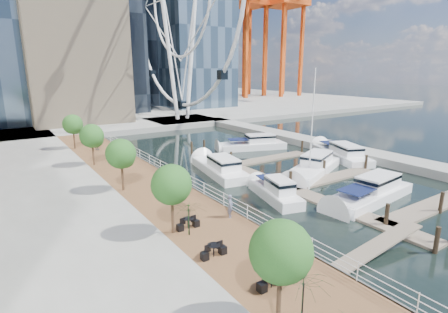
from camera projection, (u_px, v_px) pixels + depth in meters
ground at (337, 227)px, 25.90m from camera, size 520.00×520.00×0.00m
boardwalk at (145, 187)px, 33.00m from camera, size 6.00×60.00×1.00m
seawall at (174, 182)px, 34.62m from camera, size 0.25×60.00×1.00m
land_far at (68, 106)px, 107.97m from camera, size 200.00×114.00×1.00m
breakwater at (316, 143)px, 52.70m from camera, size 4.00×60.00×1.00m
pier at (183, 121)px, 75.24m from camera, size 14.00×12.00×1.00m
railing at (173, 172)px, 34.32m from camera, size 0.10×60.00×1.05m
floating_docks at (310, 172)px, 38.12m from camera, size 16.00×34.00×2.60m
port_cranes at (253, 46)px, 134.72m from camera, size 40.00×52.00×38.00m
street_trees at (121, 154)px, 29.98m from camera, size 2.60×42.60×4.60m
cafe_tables at (240, 264)px, 18.33m from camera, size 2.50×13.70×0.74m
yacht_foreground at (369, 201)px, 31.02m from camera, size 11.45×4.12×2.15m
pedestrian_near at (230, 206)px, 24.93m from camera, size 0.71×0.73×1.70m
pedestrian_mid at (130, 157)px, 38.84m from camera, size 0.65×0.82×1.66m
pedestrian_far at (97, 144)px, 45.79m from camera, size 1.10×0.96×1.78m
moored_yachts at (306, 173)px, 39.49m from camera, size 23.05×38.73×11.50m
cafe_seating at (260, 272)px, 16.40m from camera, size 3.62×15.17×2.20m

